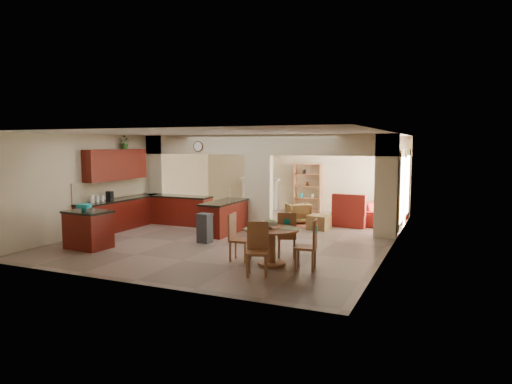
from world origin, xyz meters
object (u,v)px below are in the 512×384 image
at_px(kitchen_island, 88,229).
at_px(dining_table, 272,241).
at_px(sofa, 383,212).
at_px(armchair, 298,213).

distance_m(kitchen_island, dining_table, 4.67).
bearing_deg(dining_table, sofa, 77.45).
relative_size(dining_table, armchair, 1.58).
distance_m(kitchen_island, armchair, 6.47).
bearing_deg(kitchen_island, sofa, 52.44).
xyz_separation_m(kitchen_island, dining_table, (4.66, 0.32, 0.05)).
height_order(dining_table, sofa, dining_table).
bearing_deg(armchair, dining_table, 66.49).
xyz_separation_m(kitchen_island, sofa, (6.05, 6.55, -0.12)).
bearing_deg(armchair, sofa, 169.56).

